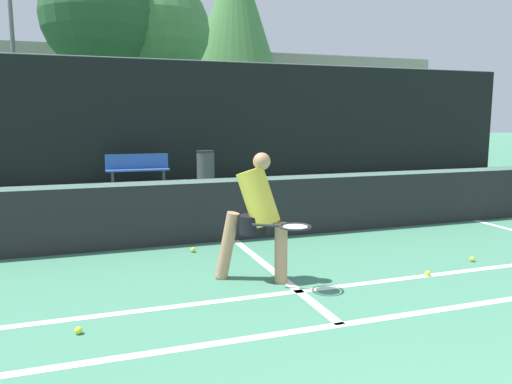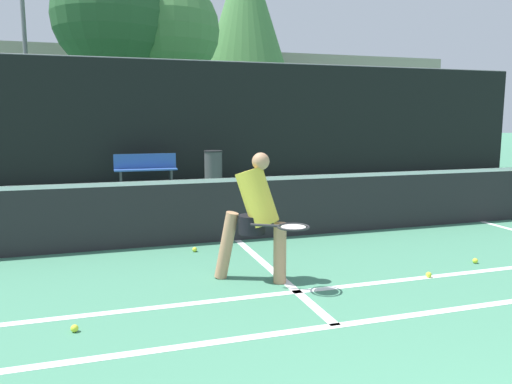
# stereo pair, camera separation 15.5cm
# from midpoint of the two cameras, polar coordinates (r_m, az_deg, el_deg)

# --- Properties ---
(court_baseline_near) EXTENTS (11.00, 0.10, 0.01)m
(court_baseline_near) POSITION_cam_midpoint_polar(r_m,az_deg,el_deg) (4.63, 8.68, -14.76)
(court_baseline_near) COLOR white
(court_baseline_near) RESTS_ON ground
(court_service_line) EXTENTS (8.25, 0.10, 0.01)m
(court_service_line) POSITION_cam_midpoint_polar(r_m,az_deg,el_deg) (5.40, 4.10, -11.26)
(court_service_line) COLOR white
(court_service_line) RESTS_ON ground
(court_center_mark) EXTENTS (0.10, 3.28, 0.01)m
(court_center_mark) POSITION_cam_midpoint_polar(r_m,az_deg,el_deg) (6.04, 1.34, -9.07)
(court_center_mark) COLOR white
(court_center_mark) RESTS_ON ground
(net) EXTENTS (11.09, 0.09, 1.07)m
(net) POSITION_cam_midpoint_polar(r_m,az_deg,el_deg) (7.44, -3.06, -1.71)
(net) COLOR slate
(net) RESTS_ON ground
(fence_back) EXTENTS (24.00, 0.06, 3.49)m
(fence_back) POSITION_cam_midpoint_polar(r_m,az_deg,el_deg) (14.73, -11.32, 7.95)
(fence_back) COLOR black
(fence_back) RESTS_ON ground
(player_practicing) EXTENTS (0.96, 1.00, 1.46)m
(player_practicing) POSITION_cam_midpoint_polar(r_m,az_deg,el_deg) (5.52, -0.70, -2.41)
(player_practicing) COLOR tan
(player_practicing) RESTS_ON ground
(tennis_ball_scattered_2) EXTENTS (0.07, 0.07, 0.07)m
(tennis_ball_scattered_2) POSITION_cam_midpoint_polar(r_m,az_deg,el_deg) (6.98, 22.88, -7.08)
(tennis_ball_scattered_2) COLOR #D1E033
(tennis_ball_scattered_2) RESTS_ON ground
(tennis_ball_scattered_4) EXTENTS (0.07, 0.07, 0.07)m
(tennis_ball_scattered_4) POSITION_cam_midpoint_polar(r_m,az_deg,el_deg) (4.67, -20.56, -14.59)
(tennis_ball_scattered_4) COLOR #D1E033
(tennis_ball_scattered_4) RESTS_ON ground
(tennis_ball_scattered_5) EXTENTS (0.07, 0.07, 0.07)m
(tennis_ball_scattered_5) POSITION_cam_midpoint_polar(r_m,az_deg,el_deg) (6.93, -7.86, -6.58)
(tennis_ball_scattered_5) COLOR #D1E033
(tennis_ball_scattered_5) RESTS_ON ground
(tennis_ball_scattered_8) EXTENTS (0.07, 0.07, 0.07)m
(tennis_ball_scattered_8) POSITION_cam_midpoint_polar(r_m,az_deg,el_deg) (6.18, 18.36, -8.82)
(tennis_ball_scattered_8) COLOR #D1E033
(tennis_ball_scattered_8) RESTS_ON ground
(courtside_bench) EXTENTS (1.68, 0.40, 0.86)m
(courtside_bench) POSITION_cam_midpoint_polar(r_m,az_deg,el_deg) (13.88, -13.69, 2.61)
(courtside_bench) COLOR #2D519E
(courtside_bench) RESTS_ON ground
(trash_bin) EXTENTS (0.52, 0.52, 0.93)m
(trash_bin) POSITION_cam_midpoint_polar(r_m,az_deg,el_deg) (13.99, -6.09, 2.83)
(trash_bin) COLOR #3F3F42
(trash_bin) RESTS_ON ground
(parked_car) EXTENTS (1.77, 3.97, 1.41)m
(parked_car) POSITION_cam_midpoint_polar(r_m,az_deg,el_deg) (18.43, -26.43, 3.75)
(parked_car) COLOR black
(parked_car) RESTS_ON ground
(tree_west) EXTENTS (4.28, 4.28, 7.53)m
(tree_west) POSITION_cam_midpoint_polar(r_m,az_deg,el_deg) (21.71, -11.49, 17.69)
(tree_west) COLOR brown
(tree_west) RESTS_ON ground
(tree_mid) EXTENTS (3.95, 3.95, 10.53)m
(tree_mid) POSITION_cam_midpoint_polar(r_m,az_deg,el_deg) (26.03, -2.61, 20.89)
(tree_mid) COLOR brown
(tree_mid) RESTS_ON ground
(tree_east) EXTENTS (4.55, 4.55, 8.00)m
(tree_east) POSITION_cam_midpoint_polar(r_m,az_deg,el_deg) (21.12, -17.49, 18.68)
(tree_east) COLOR brown
(tree_east) RESTS_ON ground
(building_far) EXTENTS (36.00, 2.40, 5.35)m
(building_far) POSITION_cam_midpoint_polar(r_m,az_deg,el_deg) (27.32, -15.06, 9.94)
(building_far) COLOR gray
(building_far) RESTS_ON ground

